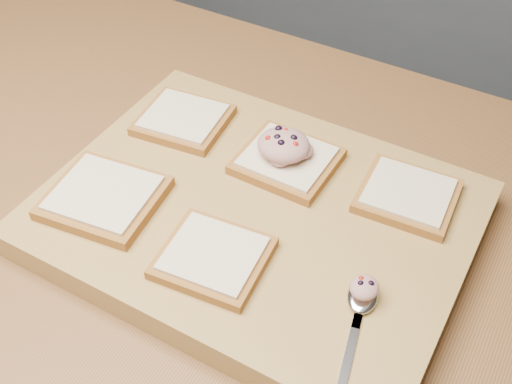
% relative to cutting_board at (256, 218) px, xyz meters
% --- Properties ---
extents(island_counter, '(2.00, 0.80, 0.90)m').
position_rel_cutting_board_xyz_m(island_counter, '(-0.09, 0.01, -0.47)').
color(island_counter, slate).
rests_on(island_counter, ground).
extents(back_counter, '(3.60, 0.62, 0.94)m').
position_rel_cutting_board_xyz_m(back_counter, '(-0.09, 1.44, -0.45)').
color(back_counter, slate).
rests_on(back_counter, ground).
extents(cutting_board, '(0.49, 0.37, 0.04)m').
position_rel_cutting_board_xyz_m(cutting_board, '(0.00, 0.00, 0.00)').
color(cutting_board, '#A58246').
rests_on(cutting_board, island_counter).
extents(bread_far_left, '(0.12, 0.12, 0.02)m').
position_rel_cutting_board_xyz_m(bread_far_left, '(-0.16, 0.09, 0.03)').
color(bread_far_left, '#946126').
rests_on(bread_far_left, cutting_board).
extents(bread_far_center, '(0.12, 0.11, 0.02)m').
position_rel_cutting_board_xyz_m(bread_far_center, '(-0.00, 0.08, 0.03)').
color(bread_far_center, '#946126').
rests_on(bread_far_center, cutting_board).
extents(bread_far_right, '(0.12, 0.11, 0.02)m').
position_rel_cutting_board_xyz_m(bread_far_right, '(0.15, 0.10, 0.03)').
color(bread_far_right, '#946126').
rests_on(bread_far_right, cutting_board).
extents(bread_near_left, '(0.14, 0.13, 0.02)m').
position_rel_cutting_board_xyz_m(bread_near_left, '(-0.16, -0.08, 0.03)').
color(bread_near_left, '#946126').
rests_on(bread_near_left, cutting_board).
extents(bread_near_center, '(0.12, 0.11, 0.02)m').
position_rel_cutting_board_xyz_m(bread_near_center, '(0.00, -0.09, 0.03)').
color(bread_near_center, '#946126').
rests_on(bread_near_center, cutting_board).
extents(tuna_salad_dollop, '(0.07, 0.06, 0.03)m').
position_rel_cutting_board_xyz_m(tuna_salad_dollop, '(-0.01, 0.08, 0.05)').
color(tuna_salad_dollop, tan).
rests_on(tuna_salad_dollop, bread_far_center).
extents(spoon, '(0.05, 0.16, 0.01)m').
position_rel_cutting_board_xyz_m(spoon, '(0.16, -0.07, 0.02)').
color(spoon, silver).
rests_on(spoon, cutting_board).
extents(spoon_salad, '(0.03, 0.03, 0.02)m').
position_rel_cutting_board_xyz_m(spoon_salad, '(0.16, -0.06, 0.04)').
color(spoon_salad, tan).
rests_on(spoon_salad, spoon).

